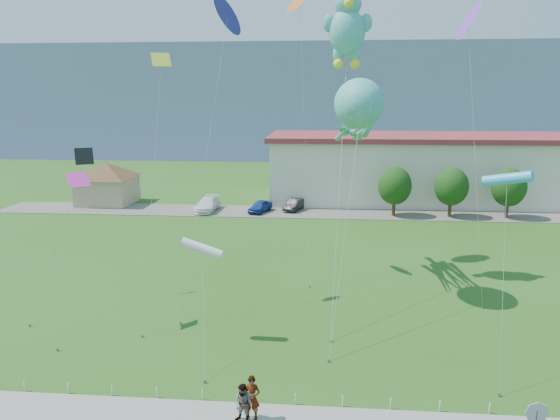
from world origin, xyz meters
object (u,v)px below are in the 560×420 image
object	(u,v)px
pavilion	(107,179)
parked_car_blue	(260,206)
octopus_kite	(358,115)
teddy_bear_kite	(347,26)
pedestrian_left	(252,398)
warehouse	(513,168)
pedestrian_right	(243,404)
parked_car_white	(208,204)
parked_car_black	(294,204)
stop_sign	(536,418)

from	to	relation	value
pavilion	parked_car_blue	size ratio (longest dim) A/B	2.36
pavilion	octopus_kite	xyz separation A→B (m)	(28.20, -25.56, 8.64)
teddy_bear_kite	pedestrian_left	bearing A→B (deg)	-103.13
pavilion	warehouse	bearing A→B (deg)	6.84
pedestrian_right	parked_car_white	world-z (taller)	pedestrian_right
pedestrian_left	teddy_bear_kite	size ratio (longest dim) A/B	0.09
pavilion	pedestrian_left	world-z (taller)	pavilion
pavilion	pedestrian_left	bearing A→B (deg)	-60.06
parked_car_black	parked_car_blue	bearing A→B (deg)	-141.76
parked_car_blue	teddy_bear_kite	size ratio (longest dim) A/B	0.20
pedestrian_right	parked_car_white	distance (m)	38.85
pedestrian_left	parked_car_black	distance (m)	38.49
warehouse	teddy_bear_kite	size ratio (longest dim) A/B	3.06
parked_car_white	parked_car_black	size ratio (longest dim) A/B	1.31
warehouse	teddy_bear_kite	distance (m)	38.61
pavilion	pedestrian_right	bearing A→B (deg)	-60.57
pedestrian_right	octopus_kite	size ratio (longest dim) A/B	0.10
pavilion	parked_car_black	bearing A→B (deg)	-5.02
pedestrian_right	parked_car_black	bearing A→B (deg)	110.70
pedestrian_left	parked_car_blue	world-z (taller)	pedestrian_left
pavilion	pedestrian_right	size ratio (longest dim) A/B	5.56
pavilion	teddy_bear_kite	xyz separation A→B (m)	(27.55, -22.45, 14.41)
stop_sign	parked_car_white	xyz separation A→B (m)	(-20.38, 38.95, -1.06)
parked_car_blue	pedestrian_left	bearing A→B (deg)	-64.53
warehouse	stop_sign	size ratio (longest dim) A/B	24.40
pavilion	parked_car_white	bearing A→B (deg)	-13.96
stop_sign	pedestrian_left	bearing A→B (deg)	170.54
teddy_bear_kite	pedestrian_right	bearing A→B (deg)	-103.81
pedestrian_right	parked_car_black	world-z (taller)	pedestrian_right
parked_car_white	pedestrian_left	bearing A→B (deg)	-72.45
pavilion	warehouse	xyz separation A→B (m)	(50.00, 6.00, 1.10)
octopus_kite	teddy_bear_kite	bearing A→B (deg)	101.88
stop_sign	pedestrian_left	size ratio (longest dim) A/B	1.36
teddy_bear_kite	parked_car_blue	bearing A→B (deg)	113.64
parked_car_blue	teddy_bear_kite	xyz separation A→B (m)	(8.35, -19.08, 16.71)
pavilion	pedestrian_right	distance (m)	46.91
stop_sign	pedestrian_left	world-z (taller)	stop_sign
pedestrian_left	parked_car_white	xyz separation A→B (m)	(-10.22, 37.25, -0.21)
pedestrian_right	stop_sign	bearing A→B (deg)	13.11
parked_car_blue	parked_car_black	world-z (taller)	parked_car_blue
octopus_kite	pedestrian_left	bearing A→B (deg)	-108.03
pavilion	parked_car_white	xyz separation A→B (m)	(13.12, -3.26, -2.21)
stop_sign	warehouse	bearing A→B (deg)	71.10
warehouse	pedestrian_right	size ratio (longest dim) A/B	36.86
parked_car_blue	warehouse	bearing A→B (deg)	36.04
pedestrian_left	teddy_bear_kite	bearing A→B (deg)	83.91
warehouse	parked_car_black	size ratio (longest dim) A/B	15.44
parked_car_blue	octopus_kite	xyz separation A→B (m)	(9.01, -22.19, 10.94)
warehouse	pedestrian_right	bearing A→B (deg)	-119.94
warehouse	pedestrian_left	size ratio (longest dim) A/B	33.13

